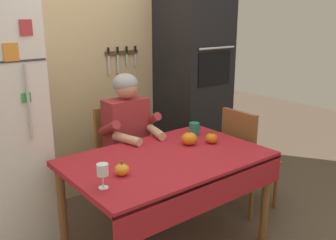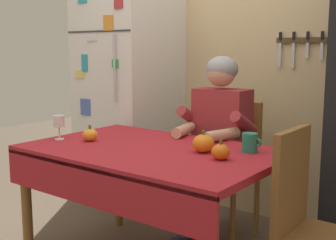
{
  "view_description": "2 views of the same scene",
  "coord_description": "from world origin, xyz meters",
  "px_view_note": "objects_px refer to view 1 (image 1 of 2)",
  "views": [
    {
      "loc": [
        -1.52,
        -1.82,
        1.7
      ],
      "look_at": [
        0.05,
        0.16,
        0.98
      ],
      "focal_mm": 39.74,
      "sensor_mm": 36.0,
      "label": 1
    },
    {
      "loc": [
        1.55,
        -1.79,
        1.29
      ],
      "look_at": [
        0.0,
        0.25,
        0.88
      ],
      "focal_mm": 47.67,
      "sensor_mm": 36.0,
      "label": 2
    }
  ],
  "objects_px": {
    "dining_table": "(169,168)",
    "chair_behind_person": "(120,154)",
    "seated_person": "(131,135)",
    "chair_right_side": "(245,156)",
    "pumpkin_large": "(189,138)",
    "pumpkin_small": "(122,170)",
    "wine_glass": "(103,171)",
    "wall_oven": "(193,80)",
    "pumpkin_medium": "(211,138)",
    "coffee_mug": "(194,129)"
  },
  "relations": [
    {
      "from": "wall_oven",
      "to": "chair_right_side",
      "type": "relative_size",
      "value": 2.26
    },
    {
      "from": "wine_glass",
      "to": "pumpkin_large",
      "type": "bearing_deg",
      "value": 15.97
    },
    {
      "from": "seated_person",
      "to": "pumpkin_large",
      "type": "bearing_deg",
      "value": -66.15
    },
    {
      "from": "pumpkin_large",
      "to": "seated_person",
      "type": "bearing_deg",
      "value": 113.85
    },
    {
      "from": "pumpkin_medium",
      "to": "pumpkin_small",
      "type": "bearing_deg",
      "value": -174.51
    },
    {
      "from": "wall_oven",
      "to": "pumpkin_small",
      "type": "distance_m",
      "value": 1.78
    },
    {
      "from": "chair_right_side",
      "to": "wine_glass",
      "type": "bearing_deg",
      "value": -172.23
    },
    {
      "from": "wall_oven",
      "to": "pumpkin_large",
      "type": "relative_size",
      "value": 17.53
    },
    {
      "from": "seated_person",
      "to": "pumpkin_small",
      "type": "distance_m",
      "value": 0.82
    },
    {
      "from": "coffee_mug",
      "to": "pumpkin_large",
      "type": "bearing_deg",
      "value": -141.45
    },
    {
      "from": "wine_glass",
      "to": "pumpkin_small",
      "type": "distance_m",
      "value": 0.21
    },
    {
      "from": "dining_table",
      "to": "chair_right_side",
      "type": "height_order",
      "value": "chair_right_side"
    },
    {
      "from": "coffee_mug",
      "to": "pumpkin_medium",
      "type": "relative_size",
      "value": 1.1
    },
    {
      "from": "chair_behind_person",
      "to": "pumpkin_large",
      "type": "bearing_deg",
      "value": -72.29
    },
    {
      "from": "wine_glass",
      "to": "pumpkin_medium",
      "type": "relative_size",
      "value": 1.47
    },
    {
      "from": "pumpkin_small",
      "to": "pumpkin_medium",
      "type": "bearing_deg",
      "value": 5.49
    },
    {
      "from": "seated_person",
      "to": "coffee_mug",
      "type": "xyz_separation_m",
      "value": [
        0.41,
        -0.33,
        0.05
      ]
    },
    {
      "from": "dining_table",
      "to": "wine_glass",
      "type": "distance_m",
      "value": 0.64
    },
    {
      "from": "seated_person",
      "to": "chair_right_side",
      "type": "distance_m",
      "value": 1.02
    },
    {
      "from": "chair_right_side",
      "to": "pumpkin_small",
      "type": "relative_size",
      "value": 9.59
    },
    {
      "from": "wall_oven",
      "to": "dining_table",
      "type": "relative_size",
      "value": 1.5
    },
    {
      "from": "dining_table",
      "to": "chair_behind_person",
      "type": "bearing_deg",
      "value": 85.06
    },
    {
      "from": "wall_oven",
      "to": "wine_glass",
      "type": "relative_size",
      "value": 14.03
    },
    {
      "from": "chair_behind_person",
      "to": "pumpkin_large",
      "type": "distance_m",
      "value": 0.77
    },
    {
      "from": "dining_table",
      "to": "coffee_mug",
      "type": "distance_m",
      "value": 0.57
    },
    {
      "from": "seated_person",
      "to": "wine_glass",
      "type": "distance_m",
      "value": 1.0
    },
    {
      "from": "pumpkin_large",
      "to": "pumpkin_small",
      "type": "bearing_deg",
      "value": -166.73
    },
    {
      "from": "dining_table",
      "to": "pumpkin_large",
      "type": "xyz_separation_m",
      "value": [
        0.29,
        0.11,
        0.13
      ]
    },
    {
      "from": "wall_oven",
      "to": "wine_glass",
      "type": "xyz_separation_m",
      "value": [
        -1.65,
        -1.06,
        -0.2
      ]
    },
    {
      "from": "dining_table",
      "to": "coffee_mug",
      "type": "relative_size",
      "value": 12.51
    },
    {
      "from": "wall_oven",
      "to": "coffee_mug",
      "type": "distance_m",
      "value": 0.9
    },
    {
      "from": "coffee_mug",
      "to": "wine_glass",
      "type": "bearing_deg",
      "value": -159.24
    },
    {
      "from": "chair_behind_person",
      "to": "pumpkin_medium",
      "type": "bearing_deg",
      "value": -63.91
    },
    {
      "from": "pumpkin_large",
      "to": "wall_oven",
      "type": "bearing_deg",
      "value": 46.65
    },
    {
      "from": "wall_oven",
      "to": "dining_table",
      "type": "distance_m",
      "value": 1.45
    },
    {
      "from": "wine_glass",
      "to": "pumpkin_medium",
      "type": "bearing_deg",
      "value": 9.25
    },
    {
      "from": "pumpkin_medium",
      "to": "pumpkin_large",
      "type": "bearing_deg",
      "value": 152.02
    },
    {
      "from": "chair_behind_person",
      "to": "seated_person",
      "type": "relative_size",
      "value": 0.75
    },
    {
      "from": "chair_behind_person",
      "to": "wine_glass",
      "type": "distance_m",
      "value": 1.19
    },
    {
      "from": "seated_person",
      "to": "wine_glass",
      "type": "relative_size",
      "value": 8.32
    },
    {
      "from": "chair_behind_person",
      "to": "chair_right_side",
      "type": "distance_m",
      "value": 1.11
    },
    {
      "from": "chair_right_side",
      "to": "pumpkin_large",
      "type": "height_order",
      "value": "chair_right_side"
    },
    {
      "from": "wall_oven",
      "to": "pumpkin_small",
      "type": "bearing_deg",
      "value": -146.39
    },
    {
      "from": "dining_table",
      "to": "pumpkin_small",
      "type": "xyz_separation_m",
      "value": [
        -0.42,
        -0.05,
        0.12
      ]
    },
    {
      "from": "chair_right_side",
      "to": "pumpkin_medium",
      "type": "xyz_separation_m",
      "value": [
        -0.46,
        -0.03,
        0.27
      ]
    },
    {
      "from": "wall_oven",
      "to": "seated_person",
      "type": "height_order",
      "value": "wall_oven"
    },
    {
      "from": "wall_oven",
      "to": "pumpkin_large",
      "type": "height_order",
      "value": "wall_oven"
    },
    {
      "from": "dining_table",
      "to": "pumpkin_large",
      "type": "relative_size",
      "value": 11.69
    },
    {
      "from": "dining_table",
      "to": "pumpkin_small",
      "type": "bearing_deg",
      "value": -172.77
    },
    {
      "from": "coffee_mug",
      "to": "pumpkin_large",
      "type": "distance_m",
      "value": 0.25
    }
  ]
}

